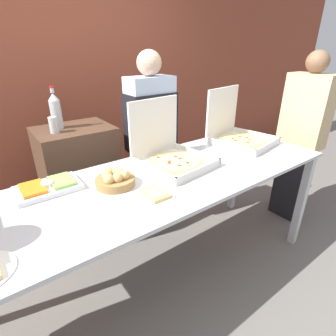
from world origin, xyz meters
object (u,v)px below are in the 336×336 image
Objects in this scene: soda_can_silver at (54,125)px; person_guest_cap at (301,139)px; pizza_box_far_right at (170,153)px; soda_bottle at (56,110)px; veggie_tray at (48,187)px; paper_plate_front_center at (155,194)px; pizza_box_far_left at (238,133)px; person_server_vest at (151,137)px; bread_basket at (115,179)px.

person_guest_cap is (2.04, -0.88, -0.28)m from soda_can_silver.
soda_bottle reaches higher than pizza_box_far_right.
paper_plate_front_center is at bearing -42.37° from veggie_tray.
soda_can_silver is at bearing 68.56° from veggie_tray.
pizza_box_far_right is 1.57× the size of soda_bottle.
pizza_box_far_right reaches higher than paper_plate_front_center.
paper_plate_front_center is at bearing -144.67° from pizza_box_far_right.
soda_bottle is (-0.54, 0.79, 0.24)m from pizza_box_far_right.
pizza_box_far_left is 0.77m from person_server_vest.
person_guest_cap is at bearing -4.35° from bread_basket.
veggie_tray is 0.39m from bread_basket.
pizza_box_far_right is 0.92m from soda_can_silver.
soda_bottle is at bearing 139.52° from pizza_box_far_left.
bread_basket is (-0.12, 0.25, 0.03)m from paper_plate_front_center.
soda_can_silver is 0.82m from person_server_vest.
paper_plate_front_center is at bearing 93.43° from person_guest_cap.
person_server_vest is at bearing 64.75° from pizza_box_far_right.
pizza_box_far_left is 1.54× the size of veggie_tray.
person_guest_cap reaches higher than soda_can_silver.
soda_can_silver is 2.24m from person_guest_cap.
soda_can_silver is (-1.36, 0.66, 0.16)m from pizza_box_far_left.
soda_bottle reaches higher than bread_basket.
soda_can_silver is 0.07× the size of person_server_vest.
person_guest_cap is (2.26, -0.32, -0.06)m from veggie_tray.
person_guest_cap is (1.44, -0.21, -0.12)m from pizza_box_far_right.
person_server_vest is 1.00× the size of person_guest_cap.
person_guest_cap reaches higher than bread_basket.
person_server_vest is 1.46m from person_guest_cap.
person_server_vest is (0.71, -0.27, -0.29)m from soda_bottle.
person_guest_cap is (1.79, 0.11, -0.05)m from paper_plate_front_center.
soda_bottle is (-0.07, 0.85, 0.28)m from bread_basket.
pizza_box_far_left is at bearing 71.47° from person_guest_cap.
bread_basket is 0.90m from soda_bottle.
person_server_vest reaches higher than pizza_box_far_left.
pizza_box_far_right is at bearing -48.44° from soda_can_silver.
soda_bottle reaches higher than soda_can_silver.
veggie_tray is 2.29m from person_guest_cap.
pizza_box_far_right is at bearing 71.51° from person_server_vest.
soda_bottle reaches higher than veggie_tray.
person_guest_cap reaches higher than pizza_box_far_left.
person_server_vest reaches higher than person_guest_cap.
person_server_vest is at bearing -11.42° from soda_can_silver.
paper_plate_front_center is at bearing -80.13° from soda_bottle.
pizza_box_far_right is 0.47m from paper_plate_front_center.
pizza_box_far_left reaches higher than soda_can_silver.
pizza_box_far_left is at bearing 3.81° from bread_basket.
bread_basket is at bearing 115.93° from paper_plate_front_center.
pizza_box_far_right reaches higher than bread_basket.
bread_basket is at bearing -85.35° from soda_bottle.
person_server_vest is (0.52, 0.83, 0.02)m from paper_plate_front_center.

